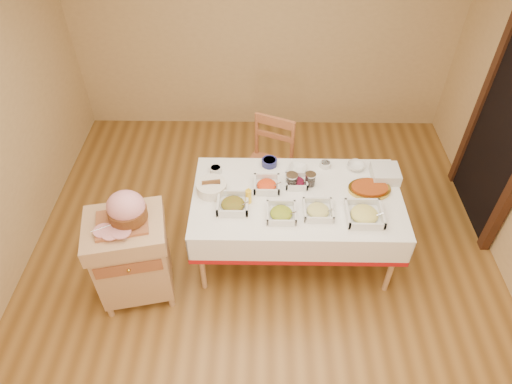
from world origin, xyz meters
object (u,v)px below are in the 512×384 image
dining_chair (268,165)px  preserve_jar_left (292,181)px  ham_on_board (126,210)px  butcher_cart (132,255)px  dining_table (296,209)px  bread_basket (212,187)px  plate_stack (385,174)px  mustard_bottle (248,196)px  preserve_jar_right (310,180)px  brass_platter (369,189)px

dining_chair → preserve_jar_left: bearing=-71.1°
ham_on_board → butcher_cart: bearing=-141.9°
dining_table → preserve_jar_left: size_ratio=13.49×
preserve_jar_left → bread_basket: bearing=-173.6°
butcher_cart → ham_on_board: size_ratio=2.11×
dining_table → plate_stack: size_ratio=7.53×
butcher_cart → ham_on_board: 0.50m
preserve_jar_left → dining_chair: bearing=108.9°
dining_chair → mustard_bottle: (-0.18, -0.78, 0.32)m
preserve_jar_left → preserve_jar_right: size_ratio=1.10×
dining_chair → preserve_jar_right: 0.72m
dining_chair → brass_platter: 1.11m
dining_table → plate_stack: 0.86m
dining_table → butcher_cart: (-1.39, -0.47, -0.09)m
preserve_jar_right → brass_platter: 0.52m
preserve_jar_right → brass_platter: preserve_jar_right is taller
dining_chair → ham_on_board: (-1.10, -1.13, 0.49)m
preserve_jar_left → mustard_bottle: bearing=-151.5°
butcher_cart → brass_platter: 2.11m
preserve_jar_left → brass_platter: (0.68, -0.05, -0.04)m
dining_table → ham_on_board: ham_on_board is taller
dining_table → preserve_jar_right: (0.12, 0.15, 0.22)m
bread_basket → mustard_bottle: bearing=-21.0°
ham_on_board → preserve_jar_left: ham_on_board is taller
dining_chair → brass_platter: size_ratio=2.69×
preserve_jar_right → bread_basket: preserve_jar_right is taller
plate_stack → brass_platter: plate_stack is taller
dining_table → preserve_jar_left: preserve_jar_left is taller
mustard_bottle → bread_basket: (-0.32, 0.12, -0.02)m
preserve_jar_left → bread_basket: 0.70m
dining_table → butcher_cart: size_ratio=2.05×
ham_on_board → preserve_jar_right: size_ratio=3.43×
brass_platter → preserve_jar_left: bearing=176.2°
ham_on_board → plate_stack: bearing=17.6°
preserve_jar_right → brass_platter: size_ratio=0.33×
brass_platter → butcher_cart: bearing=-165.0°
ham_on_board → mustard_bottle: 1.01m
preserve_jar_right → mustard_bottle: size_ratio=0.74×
dining_chair → preserve_jar_right: (0.36, -0.55, 0.30)m
bread_basket → butcher_cart: bearing=-141.7°
preserve_jar_left → brass_platter: preserve_jar_left is taller
dining_table → ham_on_board: 1.47m
dining_table → dining_chair: bearing=109.2°
brass_platter → dining_chair: bearing=144.7°
plate_stack → dining_chair: bearing=156.6°
plate_stack → dining_table: bearing=-162.8°
preserve_jar_left → brass_platter: bearing=-3.8°
plate_stack → brass_platter: 0.24m
mustard_bottle → plate_stack: (1.22, 0.33, -0.02)m
butcher_cart → dining_chair: dining_chair is taller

